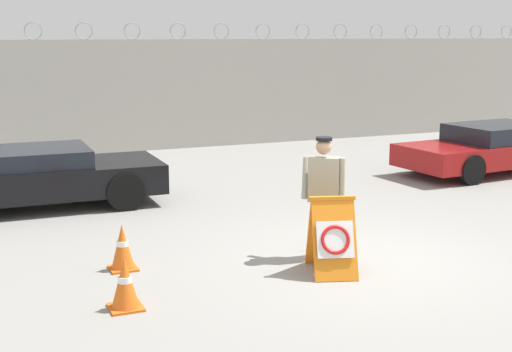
{
  "coord_description": "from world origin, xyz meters",
  "views": [
    {
      "loc": [
        -5.25,
        -8.53,
        3.23
      ],
      "look_at": [
        -0.67,
        2.33,
        0.88
      ],
      "focal_mm": 50.0,
      "sensor_mm": 36.0,
      "label": 1
    }
  ],
  "objects_px": {
    "traffic_cone_near": "(122,247)",
    "traffic_cone_mid": "(125,284)",
    "parked_car_far_side": "(492,148)",
    "barricade_sign": "(332,236)",
    "parked_car_front_coupe": "(42,176)",
    "security_guard": "(323,190)"
  },
  "relations": [
    {
      "from": "barricade_sign",
      "to": "traffic_cone_mid",
      "type": "height_order",
      "value": "barricade_sign"
    },
    {
      "from": "parked_car_front_coupe",
      "to": "security_guard",
      "type": "bearing_deg",
      "value": -53.62
    },
    {
      "from": "parked_car_far_side",
      "to": "barricade_sign",
      "type": "bearing_deg",
      "value": 30.0
    },
    {
      "from": "barricade_sign",
      "to": "traffic_cone_near",
      "type": "xyz_separation_m",
      "value": [
        -2.62,
        1.26,
        -0.21
      ]
    },
    {
      "from": "barricade_sign",
      "to": "security_guard",
      "type": "relative_size",
      "value": 0.6
    },
    {
      "from": "traffic_cone_near",
      "to": "traffic_cone_mid",
      "type": "xyz_separation_m",
      "value": [
        -0.29,
        -1.45,
        -0.01
      ]
    },
    {
      "from": "barricade_sign",
      "to": "traffic_cone_near",
      "type": "relative_size",
      "value": 1.66
    },
    {
      "from": "traffic_cone_mid",
      "to": "parked_car_far_side",
      "type": "distance_m",
      "value": 11.21
    },
    {
      "from": "security_guard",
      "to": "traffic_cone_near",
      "type": "height_order",
      "value": "security_guard"
    },
    {
      "from": "security_guard",
      "to": "traffic_cone_near",
      "type": "bearing_deg",
      "value": 20.58
    },
    {
      "from": "barricade_sign",
      "to": "parked_car_far_side",
      "type": "relative_size",
      "value": 0.23
    },
    {
      "from": "security_guard",
      "to": "parked_car_far_side",
      "type": "bearing_deg",
      "value": -116.73
    },
    {
      "from": "barricade_sign",
      "to": "parked_car_front_coupe",
      "type": "distance_m",
      "value": 6.38
    },
    {
      "from": "traffic_cone_near",
      "to": "traffic_cone_mid",
      "type": "distance_m",
      "value": 1.48
    },
    {
      "from": "parked_car_front_coupe",
      "to": "parked_car_far_side",
      "type": "distance_m",
      "value": 10.26
    },
    {
      "from": "barricade_sign",
      "to": "traffic_cone_near",
      "type": "distance_m",
      "value": 2.91
    },
    {
      "from": "security_guard",
      "to": "parked_car_far_side",
      "type": "xyz_separation_m",
      "value": [
        6.81,
        4.24,
        -0.41
      ]
    },
    {
      "from": "barricade_sign",
      "to": "parked_car_front_coupe",
      "type": "xyz_separation_m",
      "value": [
        -3.21,
        5.52,
        0.07
      ]
    },
    {
      "from": "security_guard",
      "to": "parked_car_front_coupe",
      "type": "distance_m",
      "value": 5.92
    },
    {
      "from": "barricade_sign",
      "to": "traffic_cone_near",
      "type": "height_order",
      "value": "barricade_sign"
    },
    {
      "from": "security_guard",
      "to": "traffic_cone_mid",
      "type": "relative_size",
      "value": 2.82
    },
    {
      "from": "traffic_cone_mid",
      "to": "parked_car_front_coupe",
      "type": "bearing_deg",
      "value": 93.0
    }
  ]
}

